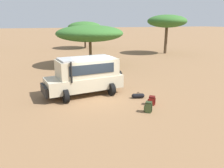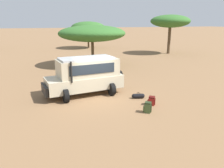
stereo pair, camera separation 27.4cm
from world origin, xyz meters
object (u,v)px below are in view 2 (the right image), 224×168
Objects in this scene: acacia_tree_centre_back at (92,33)px; acacia_tree_right_mid at (88,27)px; backpack_cluster_center at (148,107)px; acacia_tree_far_right at (170,21)px; duffel_bag_low_black_case at (138,96)px; backpack_beside_front_wheel at (152,101)px; safari_vehicle at (86,75)px.

acacia_tree_right_mid is (3.35, 15.59, 0.27)m from acacia_tree_centre_back.
acacia_tree_centre_back is at bearing -102.13° from acacia_tree_right_mid.
acacia_tree_far_right is at bearing 53.66° from backpack_cluster_center.
duffel_bag_low_black_case is 21.61m from acacia_tree_far_right.
safari_vehicle is at bearing 133.38° from backpack_beside_front_wheel.
duffel_bag_low_black_case is at bearing -90.92° from acacia_tree_centre_back.
acacia_tree_far_right is (13.02, 4.81, 1.25)m from acacia_tree_centre_back.
acacia_tree_centre_back is 13.93m from acacia_tree_far_right.
acacia_tree_centre_back is (0.71, 13.85, 3.13)m from backpack_cluster_center.
safari_vehicle is 3.66m from duffel_bag_low_black_case.
acacia_tree_right_mid is 1.05× the size of acacia_tree_far_right.
backpack_cluster_center is (-0.74, -0.88, 0.03)m from backpack_beside_front_wheel.
acacia_tree_centre_back is at bearing 90.12° from backpack_beside_front_wheel.
acacia_tree_centre_back is (-0.03, 12.96, 3.17)m from backpack_beside_front_wheel.
acacia_tree_far_right is (9.66, -10.78, 0.98)m from acacia_tree_right_mid.
acacia_tree_right_mid is at bearing 131.88° from acacia_tree_far_right.
duffel_bag_low_black_case is (2.86, -1.98, -1.15)m from safari_vehicle.
backpack_beside_front_wheel is 0.09× the size of acacia_tree_far_right.
safari_vehicle is 6.73× the size of duffel_bag_low_black_case.
backpack_beside_front_wheel is 0.63× the size of duffel_bag_low_black_case.
backpack_cluster_center is at bearing -92.93° from acacia_tree_centre_back.
backpack_cluster_center is 0.71× the size of duffel_bag_low_black_case.
safari_vehicle reaches higher than backpack_cluster_center.
backpack_beside_front_wheel is 13.34m from acacia_tree_centre_back.
duffel_bag_low_black_case is 0.13× the size of acacia_tree_right_mid.
acacia_tree_far_right is at bearing 20.30° from acacia_tree_centre_back.
acacia_tree_centre_back is 1.18× the size of acacia_tree_right_mid.
duffel_bag_low_black_case is 0.14× the size of acacia_tree_far_right.
backpack_cluster_center is 0.09× the size of acacia_tree_right_mid.
backpack_beside_front_wheel is 0.88× the size of backpack_cluster_center.
backpack_beside_front_wheel is at bearing 50.18° from backpack_cluster_center.
acacia_tree_right_mid is (4.06, 29.44, 3.41)m from backpack_cluster_center.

